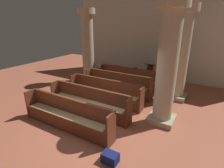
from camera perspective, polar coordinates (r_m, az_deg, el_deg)
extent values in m
plane|color=#AD5B42|center=(5.78, -6.40, -13.51)|extent=(19.20, 19.20, 0.00)
cube|color=beige|center=(10.38, 14.08, 14.16)|extent=(10.00, 0.16, 4.50)
cube|color=brown|center=(8.92, 5.07, 1.83)|extent=(3.14, 0.38, 0.05)
cube|color=brown|center=(8.98, 5.58, 3.76)|extent=(3.14, 0.04, 0.50)
cube|color=#562B1A|center=(8.96, 5.76, 5.29)|extent=(3.01, 0.06, 0.02)
cube|color=#5B2D1B|center=(9.66, -3.51, 3.57)|extent=(0.06, 0.44, 0.95)
cube|color=#5B2D1B|center=(8.39, 14.96, 0.37)|extent=(0.06, 0.44, 0.95)
cube|color=brown|center=(8.84, 4.54, 0.20)|extent=(3.14, 0.03, 0.39)
cube|color=tan|center=(8.89, 5.02, 2.01)|extent=(2.88, 0.32, 0.03)
cube|color=brown|center=(8.00, 1.71, -0.22)|extent=(3.14, 0.38, 0.05)
cube|color=brown|center=(8.05, 2.30, 1.94)|extent=(3.14, 0.04, 0.50)
cube|color=#562B1A|center=(8.02, 2.49, 3.65)|extent=(3.01, 0.06, 0.02)
cube|color=#5B2D1B|center=(8.82, -7.42, 1.85)|extent=(0.06, 0.44, 0.95)
cube|color=#5B2D1B|center=(7.40, 12.62, -2.03)|extent=(0.06, 0.44, 0.95)
cube|color=brown|center=(7.93, 1.09, -2.06)|extent=(3.14, 0.03, 0.39)
cube|color=tan|center=(7.97, 1.64, -0.03)|extent=(2.88, 0.32, 0.03)
cube|color=brown|center=(7.13, -2.49, -2.79)|extent=(3.14, 0.38, 0.05)
cube|color=brown|center=(7.17, -1.80, -0.35)|extent=(3.14, 0.04, 0.50)
cube|color=#562B1A|center=(7.12, -1.62, 1.57)|extent=(3.01, 0.06, 0.02)
cube|color=#5B2D1B|center=(8.04, -12.11, -0.22)|extent=(0.06, 0.44, 0.95)
cube|color=#5B2D1B|center=(6.46, 9.56, -5.14)|extent=(0.06, 0.44, 0.95)
cube|color=brown|center=(7.08, -3.23, -4.87)|extent=(3.14, 0.03, 0.39)
cube|color=tan|center=(7.10, -2.58, -2.58)|extent=(2.88, 0.32, 0.03)
cube|color=brown|center=(6.33, -7.83, -6.02)|extent=(3.14, 0.38, 0.05)
cube|color=brown|center=(6.34, -7.02, -3.25)|extent=(3.14, 0.04, 0.50)
cube|color=#562B1A|center=(6.29, -6.85, -1.11)|extent=(3.01, 0.06, 0.02)
cube|color=#5B2D1B|center=(7.34, -17.76, -2.71)|extent=(0.06, 0.44, 0.95)
cube|color=#5B2D1B|center=(5.56, 5.44, -9.26)|extent=(0.06, 0.44, 0.95)
cube|color=brown|center=(6.31, -8.73, -8.36)|extent=(3.14, 0.03, 0.39)
cube|color=tan|center=(6.30, -7.96, -5.80)|extent=(2.88, 0.32, 0.03)
cube|color=brown|center=(5.62, -14.71, -10.03)|extent=(3.14, 0.38, 0.05)
cube|color=brown|center=(5.60, -13.75, -6.93)|extent=(3.14, 0.05, 0.50)
cube|color=#562B1A|center=(5.53, -13.61, -4.54)|extent=(3.01, 0.06, 0.02)
cube|color=#5B2D1B|center=(6.74, -24.53, -5.65)|extent=(0.06, 0.44, 0.95)
cube|color=#5B2D1B|center=(4.74, -0.36, -14.80)|extent=(0.06, 0.44, 0.95)
cube|color=brown|center=(5.63, -15.79, -12.65)|extent=(3.14, 0.03, 0.39)
cube|color=tan|center=(5.60, -14.89, -9.80)|extent=(2.88, 0.32, 0.03)
cube|color=tan|center=(8.15, 19.91, -3.64)|extent=(0.85, 0.85, 0.18)
cylinder|color=#BCB293|center=(7.66, 21.43, 8.46)|extent=(0.63, 0.63, 3.31)
cylinder|color=beige|center=(7.56, 23.25, 21.96)|extent=(0.91, 0.91, 0.30)
cube|color=tan|center=(10.14, -7.44, 1.97)|extent=(0.85, 0.85, 0.18)
cylinder|color=#BCB293|center=(9.76, -7.90, 11.78)|extent=(0.63, 0.63, 3.31)
cylinder|color=beige|center=(9.68, -8.44, 22.43)|extent=(0.91, 0.91, 0.30)
cube|color=tan|center=(6.19, 15.74, -10.84)|extent=(0.83, 0.83, 0.18)
cylinder|color=#BCB293|center=(5.53, 17.41, 4.99)|extent=(0.61, 0.61, 3.31)
cylinder|color=beige|center=(5.39, 19.53, 23.88)|extent=(0.89, 0.89, 0.30)
cube|color=#492215|center=(9.73, 12.00, 0.55)|extent=(0.45, 0.45, 0.06)
cube|color=#562819|center=(9.60, 12.18, 3.06)|extent=(0.28, 0.28, 0.95)
cube|color=#5B2A1A|center=(9.47, 12.42, 6.16)|extent=(0.48, 0.35, 0.15)
cube|color=maroon|center=(8.83, 7.66, 5.15)|extent=(0.14, 0.20, 0.03)
cube|color=navy|center=(4.50, -0.59, -22.82)|extent=(0.39, 0.27, 0.24)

